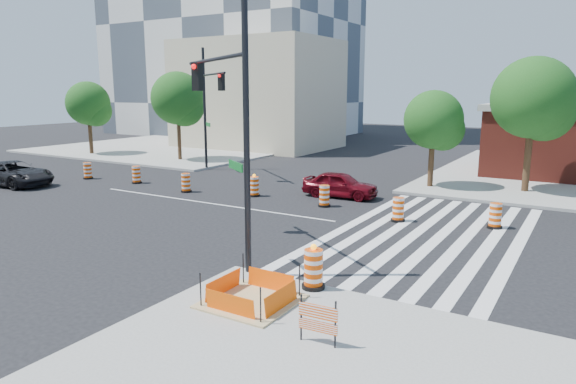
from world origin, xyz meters
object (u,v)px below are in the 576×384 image
Objects in this scene: red_coupe at (340,185)px; signal_pole_se at (227,106)px; signal_pole_nw at (209,98)px; dark_suv at (14,173)px.

signal_pole_se reaches higher than red_coupe.
red_coupe is at bearing 24.55° from signal_pole_nw.
signal_pole_se reaches higher than dark_suv.
signal_pole_nw is at bearing 72.25° from red_coupe.
signal_pole_se is (1.20, -10.87, 4.33)m from red_coupe.
signal_pole_nw is (6.97, 9.43, 4.26)m from dark_suv.
red_coupe is 0.77× the size of dark_suv.
dark_suv is at bearing 22.16° from signal_pole_se.
signal_pole_se is 1.01× the size of signal_pole_nw.
signal_pole_se is 18.03m from signal_pole_nw.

